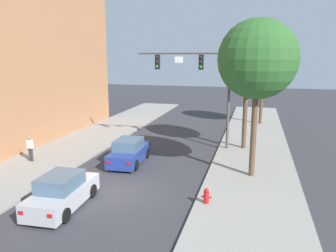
{
  "coord_description": "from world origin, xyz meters",
  "views": [
    {
      "loc": [
        6.49,
        -14.5,
        6.76
      ],
      "look_at": [
        0.68,
        7.17,
        2.0
      ],
      "focal_mm": 35.37,
      "sensor_mm": 36.0,
      "label": 1
    }
  ],
  "objects": [
    {
      "name": "street_tree_nearest",
      "position": [
        6.45,
        3.83,
        6.57
      ],
      "size": [
        4.24,
        4.24,
        8.57
      ],
      "color": "brown",
      "rests_on": "sidewalk_right"
    },
    {
      "name": "pedestrian_sidewalk_left_walker",
      "position": [
        -7.28,
        2.86,
        1.06
      ],
      "size": [
        0.36,
        0.22,
        1.64
      ],
      "color": "#333338",
      "rests_on": "sidewalk_left"
    },
    {
      "name": "car_following_silver",
      "position": [
        -1.75,
        -2.23,
        0.72
      ],
      "size": [
        1.99,
        4.31,
        1.6
      ],
      "color": "#B7B7BC",
      "rests_on": "ground"
    },
    {
      "name": "street_tree_third",
      "position": [
        7.0,
        19.2,
        5.48
      ],
      "size": [
        4.12,
        4.12,
        7.41
      ],
      "color": "brown",
      "rests_on": "sidewalk_right"
    },
    {
      "name": "sidewalk_left",
      "position": [
        -6.5,
        0.0,
        0.07
      ],
      "size": [
        5.0,
        60.0,
        0.15
      ],
      "primitive_type": "cube",
      "color": "#99968E",
      "rests_on": "ground"
    },
    {
      "name": "street_tree_second",
      "position": [
        5.77,
        9.6,
        5.91
      ],
      "size": [
        3.8,
        3.8,
        7.69
      ],
      "color": "brown",
      "rests_on": "sidewalk_right"
    },
    {
      "name": "car_lead_blue",
      "position": [
        -1.2,
        4.55,
        0.72
      ],
      "size": [
        2.02,
        4.33,
        1.6
      ],
      "color": "navy",
      "rests_on": "ground"
    },
    {
      "name": "fire_hydrant",
      "position": [
        4.53,
        -0.42,
        0.51
      ],
      "size": [
        0.48,
        0.24,
        0.72
      ],
      "color": "red",
      "rests_on": "sidewalk_right"
    },
    {
      "name": "ground_plane",
      "position": [
        0.0,
        0.0,
        0.0
      ],
      "size": [
        120.0,
        120.0,
        0.0
      ],
      "primitive_type": "plane",
      "color": "#38383D"
    },
    {
      "name": "sidewalk_right",
      "position": [
        6.5,
        0.0,
        0.07
      ],
      "size": [
        5.0,
        60.0,
        0.15
      ],
      "primitive_type": "cube",
      "color": "#99968E",
      "rests_on": "ground"
    },
    {
      "name": "traffic_signal_mast",
      "position": [
        2.66,
        9.16,
        5.35
      ],
      "size": [
        6.84,
        0.38,
        7.5
      ],
      "color": "#514C47",
      "rests_on": "sidewalk_right"
    }
  ]
}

